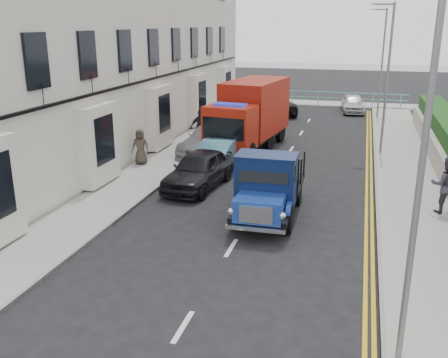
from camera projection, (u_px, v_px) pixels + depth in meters
ground at (211, 282)px, 12.34m from camera, size 120.00×120.00×0.00m
pavement_west at (157, 167)px, 21.92m from camera, size 2.40×38.00×0.12m
pavement_east at (410, 187)px, 19.25m from camera, size 2.60×38.00×0.12m
promenade at (319, 104)px, 38.98m from camera, size 30.00×2.50×0.12m
sea_plane at (340, 70)px, 67.49m from camera, size 120.00×120.00×0.00m
terrace_west at (103, 0)px, 24.55m from camera, size 6.31×30.20×14.25m
seafront_railing at (318, 98)px, 38.09m from camera, size 13.00×0.08×1.11m
lamp_near at (415, 157)px, 8.24m from camera, size 1.23×0.18×7.00m
lamp_mid at (385, 71)px, 22.95m from camera, size 1.23×0.18×7.00m
lamp_far at (381, 57)px, 32.14m from camera, size 1.23×0.18×7.00m
bedford_lorry at (267, 191)px, 15.82m from camera, size 1.98×4.76×2.22m
red_lorry at (250, 114)px, 24.73m from camera, size 3.03×6.68×3.38m
parked_car_front at (199, 169)px, 19.23m from camera, size 2.13×4.32×1.42m
parked_car_mid at (217, 155)px, 21.51m from camera, size 1.66×4.02×1.29m
parked_car_rear at (212, 139)px, 24.18m from camera, size 2.65×5.26×1.46m
seafront_car_left at (276, 105)px, 34.72m from camera, size 3.76×5.08×1.28m
seafront_car_right at (353, 103)px, 35.35m from camera, size 1.88×3.87×1.27m
pedestrian_east_far at (446, 185)px, 16.23m from camera, size 0.93×0.73×1.90m
pedestrian_west_near at (201, 128)px, 24.91m from camera, size 1.16×0.54×1.93m
pedestrian_west_far at (140, 147)px, 21.94m from camera, size 0.81×0.57×1.57m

